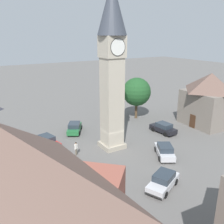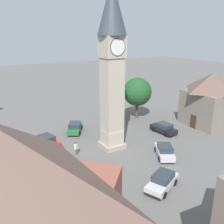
{
  "view_description": "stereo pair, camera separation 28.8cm",
  "coord_description": "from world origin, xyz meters",
  "views": [
    {
      "loc": [
        -15.15,
        -25.23,
        14.02
      ],
      "look_at": [
        0.0,
        0.0,
        4.75
      ],
      "focal_mm": 39.74,
      "sensor_mm": 36.0,
      "label": 1
    },
    {
      "loc": [
        -14.9,
        -25.37,
        14.02
      ],
      "look_at": [
        0.0,
        0.0,
        4.75
      ],
      "focal_mm": 39.74,
      "sensor_mm": 36.0,
      "label": 2
    }
  ],
  "objects": [
    {
      "name": "lamp_post",
      "position": [
        3.43,
        8.71,
        3.46
      ],
      "size": [
        0.36,
        0.36,
        5.19
      ],
      "color": "black",
      "rests_on": "ground"
    },
    {
      "name": "car_white_side",
      "position": [
        4.02,
        -5.52,
        0.76
      ],
      "size": [
        3.51,
        4.42,
        1.53
      ],
      "color": "silver",
      "rests_on": "ground"
    },
    {
      "name": "tree",
      "position": [
        9.55,
        7.8,
        4.67
      ],
      "size": [
        4.81,
        4.81,
        7.09
      ],
      "color": "brown",
      "rests_on": "ground"
    },
    {
      "name": "ground_plane",
      "position": [
        0.0,
        0.0,
        0.0
      ],
      "size": [
        200.0,
        200.0,
        0.0
      ],
      "primitive_type": "plane",
      "color": "#605E5B"
    },
    {
      "name": "car_black_far",
      "position": [
        -0.51,
        -10.26,
        0.76
      ],
      "size": [
        4.46,
        3.22,
        1.53
      ],
      "color": "silver",
      "rests_on": "ground"
    },
    {
      "name": "car_green_alley",
      "position": [
        -7.24,
        4.28,
        0.76
      ],
      "size": [
        2.66,
        4.42,
        1.53
      ],
      "color": "red",
      "rests_on": "ground"
    },
    {
      "name": "car_red_corner",
      "position": [
        9.01,
        0.23,
        0.76
      ],
      "size": [
        2.07,
        4.26,
        1.53
      ],
      "color": "black",
      "rests_on": "ground"
    },
    {
      "name": "pedestrian",
      "position": [
        -4.9,
        0.27,
        1.01
      ],
      "size": [
        0.51,
        0.36,
        1.69
      ],
      "color": "#706656",
      "rests_on": "ground"
    },
    {
      "name": "building_corner_back",
      "position": [
        17.5,
        -0.62,
        4.26
      ],
      "size": [
        6.88,
        7.53,
        8.34
      ],
      "color": "slate",
      "rests_on": "ground"
    },
    {
      "name": "car_silver_kerb",
      "position": [
        -2.24,
        7.14,
        0.76
      ],
      "size": [
        3.55,
        4.41,
        1.53
      ],
      "color": "#236B38",
      "rests_on": "ground"
    },
    {
      "name": "car_blue_kerb",
      "position": [
        -9.55,
        -8.89,
        0.76
      ],
      "size": [
        4.04,
        4.18,
        1.53
      ],
      "color": "gold",
      "rests_on": "ground"
    },
    {
      "name": "clock_tower",
      "position": [
        0.0,
        0.0,
        11.73
      ],
      "size": [
        3.39,
        3.39,
        20.06
      ],
      "color": "#A59C89",
      "rests_on": "ground"
    }
  ]
}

